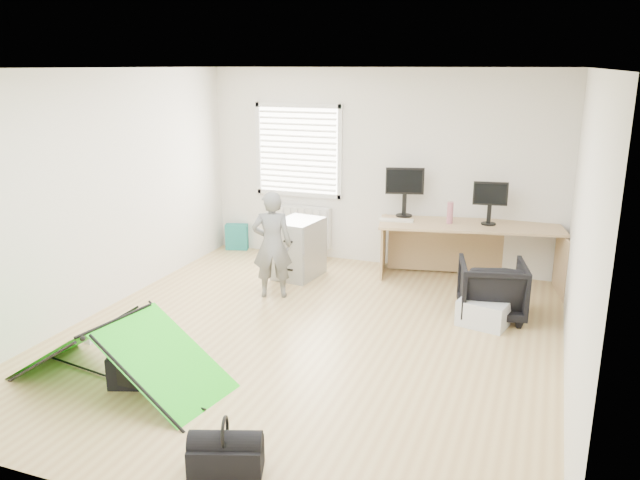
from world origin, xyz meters
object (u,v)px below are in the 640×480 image
(monitor_left, at_px, (404,199))
(desk, at_px, (468,254))
(office_chair, at_px, (492,289))
(person, at_px, (272,245))
(laptop_bag, at_px, (130,373))
(monitor_right, at_px, (489,209))
(storage_crate, at_px, (483,313))
(kite, at_px, (118,352))
(duffel_bag, at_px, (226,458))
(filing_cabinet, at_px, (299,248))
(thermos, at_px, (450,213))

(monitor_left, bearing_deg, desk, -23.78)
(desk, xyz_separation_m, office_chair, (0.41, -1.08, -0.06))
(person, xyz_separation_m, laptop_bag, (-0.21, -2.50, -0.51))
(monitor_right, relative_size, office_chair, 0.59)
(office_chair, xyz_separation_m, laptop_bag, (-2.76, -2.77, -0.18))
(monitor_right, xyz_separation_m, office_chair, (0.19, -1.15, -0.65))
(desk, height_order, office_chair, desk)
(desk, xyz_separation_m, storage_crate, (0.36, -1.36, -0.25))
(storage_crate, relative_size, laptop_bag, 1.30)
(office_chair, bearing_deg, kite, 30.62)
(duffel_bag, bearing_deg, office_chair, 48.34)
(filing_cabinet, bearing_deg, monitor_right, 21.94)
(thermos, bearing_deg, desk, 9.67)
(duffel_bag, bearing_deg, storage_crate, 47.32)
(monitor_left, bearing_deg, office_chair, -58.27)
(filing_cabinet, relative_size, monitor_right, 1.83)
(monitor_right, height_order, storage_crate, monitor_right)
(monitor_left, relative_size, duffel_bag, 0.99)
(person, xyz_separation_m, storage_crate, (2.50, -0.01, -0.51))
(desk, xyz_separation_m, duffel_bag, (-1.01, -4.58, -0.28))
(thermos, bearing_deg, kite, -121.00)
(filing_cabinet, height_order, monitor_right, monitor_right)
(office_chair, bearing_deg, storage_crate, 68.03)
(laptop_bag, distance_m, duffel_bag, 1.53)
(person, distance_m, storage_crate, 2.55)
(monitor_left, distance_m, kite, 4.31)
(person, bearing_deg, monitor_left, -152.13)
(desk, distance_m, thermos, 0.59)
(desk, relative_size, duffel_bag, 4.50)
(monitor_left, height_order, office_chair, monitor_left)
(monitor_right, distance_m, laptop_bag, 4.76)
(thermos, bearing_deg, laptop_bag, -118.91)
(desk, relative_size, office_chair, 3.17)
(thermos, distance_m, laptop_bag, 4.41)
(monitor_right, bearing_deg, laptop_bag, -132.29)
(monitor_right, xyz_separation_m, duffel_bag, (-1.23, -4.65, -0.87))
(monitor_right, bearing_deg, thermos, -175.68)
(monitor_left, distance_m, thermos, 0.67)
(office_chair, xyz_separation_m, duffel_bag, (-1.42, -3.50, -0.22))
(thermos, relative_size, laptop_bag, 0.71)
(desk, bearing_deg, storage_crate, -86.43)
(monitor_right, distance_m, duffel_bag, 4.89)
(desk, distance_m, office_chair, 1.15)
(filing_cabinet, bearing_deg, person, -83.09)
(storage_crate, relative_size, duffel_bag, 1.00)
(monitor_left, relative_size, storage_crate, 0.99)
(storage_crate, bearing_deg, filing_cabinet, 161.77)
(monitor_left, bearing_deg, monitor_right, -18.60)
(storage_crate, xyz_separation_m, duffel_bag, (-1.37, -3.22, -0.03))
(storage_crate, bearing_deg, duffel_bag, -113.06)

